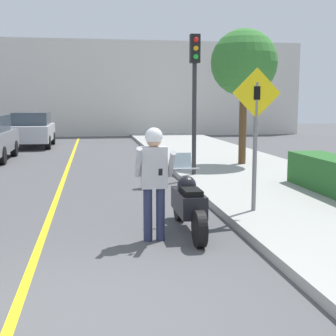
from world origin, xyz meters
The scene contains 10 objects.
ground_plane centered at (0.00, 0.00, 0.00)m, with size 80.00×80.00×0.00m, color #4C4C4F.
sidewalk_curb centered at (4.80, 4.00, 0.08)m, with size 4.40×44.00×0.15m.
road_center_line centered at (-0.60, 6.00, 0.00)m, with size 0.12×36.00×0.01m.
building_backdrop centered at (0.00, 26.00, 3.02)m, with size 28.00×1.20×6.03m.
motorcycle centered at (1.79, 2.86, 0.49)m, with size 0.62×2.21×1.27m.
person_biker centered at (1.16, 2.46, 1.10)m, with size 0.59×0.48×1.78m.
crossing_sign centered at (3.19, 3.58, 1.73)m, with size 0.91×0.08×2.62m.
traffic_light centered at (3.02, 8.04, 2.80)m, with size 0.26×0.30×3.82m.
street_tree centered at (5.08, 10.08, 3.38)m, with size 2.14×2.14×4.33m.
parked_car_silver centered at (-2.62, 18.67, 0.86)m, with size 1.88×4.20×1.68m.
Camera 1 is at (0.24, -4.62, 2.16)m, focal length 50.00 mm.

